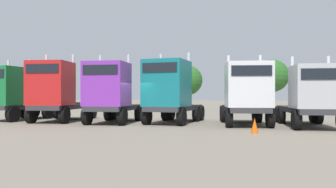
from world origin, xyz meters
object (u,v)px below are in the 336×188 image
object	(u,v)px
semi_truck_purple	(111,92)
semi_truck_silver	(312,96)
semi_truck_teal	(170,91)
semi_truck_white	(246,93)
traffic_cone_near	(255,126)
semi_truck_red	(56,92)
semi_truck_green	(12,93)

from	to	relation	value
semi_truck_purple	semi_truck_silver	size ratio (longest dim) A/B	0.93
semi_truck_purple	semi_truck_silver	xyz separation A→B (m)	(11.67, 0.43, -0.23)
semi_truck_teal	semi_truck_white	xyz separation A→B (m)	(4.65, -0.13, -0.14)
semi_truck_purple	traffic_cone_near	bearing A→B (deg)	65.27
traffic_cone_near	semi_truck_silver	bearing A→B (deg)	49.78
semi_truck_red	semi_truck_silver	world-z (taller)	semi_truck_red
semi_truck_silver	semi_truck_purple	bearing A→B (deg)	-95.81
semi_truck_white	semi_truck_purple	bearing A→B (deg)	-95.55
semi_truck_white	traffic_cone_near	size ratio (longest dim) A/B	8.85
traffic_cone_near	semi_truck_red	bearing A→B (deg)	166.25
semi_truck_white	semi_truck_silver	bearing A→B (deg)	72.96
semi_truck_red	semi_truck_teal	bearing A→B (deg)	87.56
semi_truck_purple	semi_truck_teal	distance (m)	3.66
semi_truck_green	semi_truck_teal	xyz separation A→B (m)	(11.31, 0.51, 0.14)
semi_truck_white	traffic_cone_near	distance (m)	4.15
semi_truck_green	semi_truck_purple	bearing A→B (deg)	89.83
semi_truck_red	traffic_cone_near	world-z (taller)	semi_truck_red
semi_truck_white	semi_truck_silver	distance (m)	3.51
semi_truck_green	semi_truck_red	bearing A→B (deg)	88.25
semi_truck_purple	semi_truck_green	bearing A→B (deg)	-98.78
semi_truck_red	semi_truck_purple	world-z (taller)	semi_truck_red
semi_truck_teal	traffic_cone_near	world-z (taller)	semi_truck_teal
semi_truck_green	semi_truck_teal	distance (m)	11.32
semi_truck_teal	semi_truck_silver	xyz separation A→B (m)	(8.13, -0.49, -0.33)
semi_truck_silver	semi_truck_red	bearing A→B (deg)	-96.75
semi_truck_red	traffic_cone_near	bearing A→B (deg)	67.68
semi_truck_red	semi_truck_purple	distance (m)	4.02
semi_truck_teal	semi_truck_silver	world-z (taller)	semi_truck_teal
semi_truck_green	traffic_cone_near	xyz separation A→B (m)	(16.52, -3.43, -1.56)
semi_truck_red	semi_truck_white	world-z (taller)	semi_truck_red
semi_truck_purple	semi_truck_teal	size ratio (longest dim) A/B	1.05
traffic_cone_near	semi_truck_white	bearing A→B (deg)	98.47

